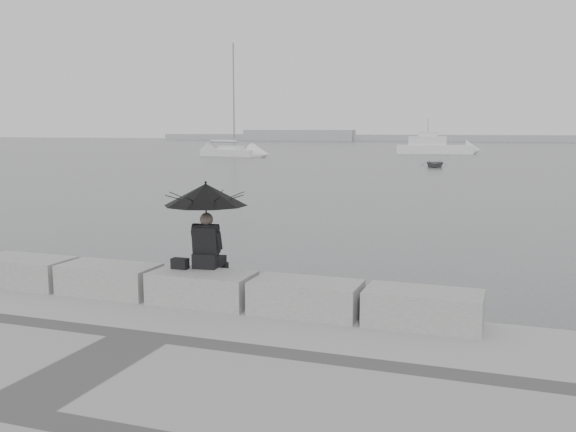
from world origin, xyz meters
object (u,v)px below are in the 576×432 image
at_px(seated_person, 206,203).
at_px(sailboat_left, 231,152).
at_px(motor_cruiser, 435,147).
at_px(dinghy, 435,164).

bearing_deg(seated_person, sailboat_left, 105.92).
xyz_separation_m(seated_person, motor_cruiser, (-5.28, 74.49, -1.14)).
distance_m(sailboat_left, motor_cruiser, 26.33).
bearing_deg(motor_cruiser, dinghy, -89.14).
xyz_separation_m(sailboat_left, dinghy, (24.90, -13.52, -0.25)).
distance_m(seated_person, motor_cruiser, 74.68).
distance_m(sailboat_left, dinghy, 28.34).
xyz_separation_m(motor_cruiser, dinghy, (3.43, -28.74, -0.62)).
relative_size(sailboat_left, dinghy, 4.03).
bearing_deg(dinghy, motor_cruiser, 86.80).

